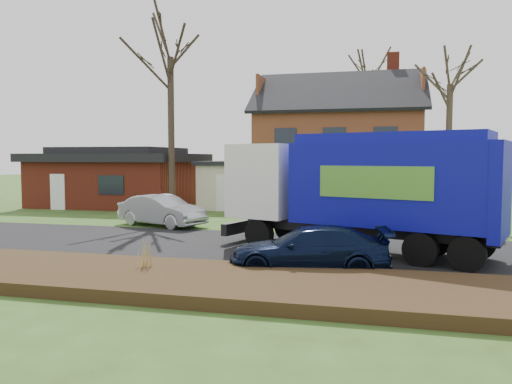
# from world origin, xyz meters

# --- Properties ---
(ground) EXTENTS (120.00, 120.00, 0.00)m
(ground) POSITION_xyz_m (0.00, 0.00, 0.00)
(ground) COLOR #2E4617
(ground) RESTS_ON ground
(road) EXTENTS (80.00, 7.00, 0.02)m
(road) POSITION_xyz_m (0.00, 0.00, 0.01)
(road) COLOR black
(road) RESTS_ON ground
(mulch_verge) EXTENTS (80.00, 3.50, 0.30)m
(mulch_verge) POSITION_xyz_m (0.00, -5.30, 0.15)
(mulch_verge) COLOR black
(mulch_verge) RESTS_ON ground
(main_house) EXTENTS (12.95, 8.95, 9.26)m
(main_house) POSITION_xyz_m (1.49, 13.91, 4.03)
(main_house) COLOR beige
(main_house) RESTS_ON ground
(ranch_house) EXTENTS (9.80, 8.20, 3.70)m
(ranch_house) POSITION_xyz_m (-12.00, 13.00, 1.81)
(ranch_house) COLOR maroon
(ranch_house) RESTS_ON ground
(garbage_truck) EXTENTS (9.20, 5.09, 3.82)m
(garbage_truck) POSITION_xyz_m (3.82, -0.03, 2.20)
(garbage_truck) COLOR black
(garbage_truck) RESTS_ON ground
(silver_sedan) EXTENTS (4.50, 2.85, 1.40)m
(silver_sedan) POSITION_xyz_m (-5.11, 4.28, 0.70)
(silver_sedan) COLOR #9DA1A4
(silver_sedan) RESTS_ON ground
(navy_wagon) EXTENTS (4.51, 2.43, 1.24)m
(navy_wagon) POSITION_xyz_m (2.55, -3.13, 0.62)
(navy_wagon) COLOR black
(navy_wagon) RESTS_ON ground
(tree_front_west) EXTENTS (3.98, 3.98, 11.84)m
(tree_front_west) POSITION_xyz_m (-6.82, 9.34, 9.76)
(tree_front_west) COLOR #392C22
(tree_front_west) RESTS_ON ground
(tree_front_east) EXTENTS (3.42, 3.42, 9.51)m
(tree_front_east) POSITION_xyz_m (7.63, 10.10, 7.73)
(tree_front_east) COLOR #433728
(tree_front_east) RESTS_ON ground
(tree_back) EXTENTS (3.84, 3.84, 12.17)m
(tree_back) POSITION_xyz_m (3.24, 21.52, 10.15)
(tree_back) COLOR #3F3325
(tree_back) RESTS_ON ground
(grass_clump_mid) EXTENTS (0.32, 0.26, 0.89)m
(grass_clump_mid) POSITION_xyz_m (-1.39, -4.82, 0.74)
(grass_clump_mid) COLOR #AA914B
(grass_clump_mid) RESTS_ON mulch_verge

